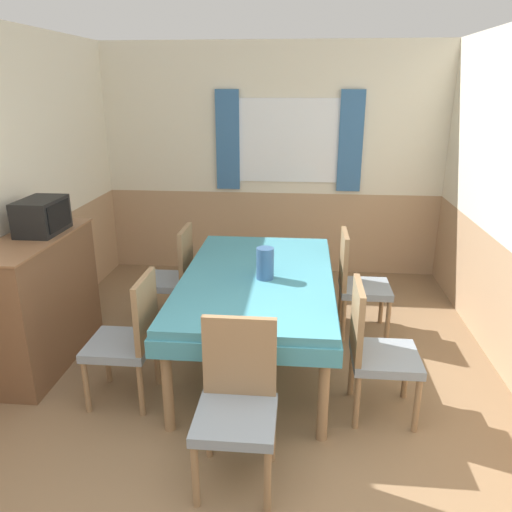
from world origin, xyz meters
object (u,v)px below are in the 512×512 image
object	(u,v)px
chair_right_near	(375,347)
vase	(265,263)
dining_table	(258,286)
chair_head_near	(237,400)
chair_left_far	(173,274)
chair_right_far	(357,280)
sideboard	(40,300)
tv	(42,216)
chair_left_near	(130,336)

from	to	relation	value
chair_right_near	vase	bearing A→B (deg)	-124.11
chair_right_near	vase	xyz separation A→B (m)	(-0.77, 0.52, 0.38)
dining_table	chair_head_near	world-z (taller)	chair_head_near
chair_left_far	vase	size ratio (longest dim) A/B	3.88
chair_right_far	sideboard	xyz separation A→B (m)	(-2.54, -0.76, 0.04)
chair_right_far	chair_head_near	distance (m)	2.04
chair_right_far	chair_head_near	bearing A→B (deg)	-24.16
chair_right_far	tv	world-z (taller)	tv
dining_table	chair_left_near	bearing A→B (deg)	-144.29
chair_left_far	chair_left_near	size ratio (longest dim) A/B	1.00
chair_right_near	sideboard	bearing A→B (deg)	-99.84
chair_left_far	chair_head_near	xyz separation A→B (m)	(0.83, -1.86, 0.00)
sideboard	tv	size ratio (longest dim) A/B	2.87
chair_head_near	tv	world-z (taller)	tv
dining_table	tv	xyz separation A→B (m)	(-1.67, -0.02, 0.53)
chair_left_near	chair_right_far	world-z (taller)	same
chair_right_near	sideboard	distance (m)	2.58
chair_left_near	chair_head_near	world-z (taller)	same
chair_right_far	vase	xyz separation A→B (m)	(-0.77, -0.68, 0.38)
chair_left_far	vase	distance (m)	1.19
chair_left_near	sideboard	size ratio (longest dim) A/B	0.76
chair_head_near	tv	size ratio (longest dim) A/B	2.19
chair_left_far	sideboard	xyz separation A→B (m)	(-0.87, -0.76, 0.04)
chair_head_near	sideboard	xyz separation A→B (m)	(-1.71, 1.10, 0.04)
dining_table	chair_right_far	bearing A→B (deg)	35.71
chair_left_near	vase	size ratio (longest dim) A/B	3.88
tv	vase	xyz separation A→B (m)	(1.74, -0.06, -0.31)
chair_left_far	chair_right_far	size ratio (longest dim) A/B	1.00
chair_left_far	chair_right_far	distance (m)	1.67
dining_table	tv	bearing A→B (deg)	-179.44
chair_head_near	chair_right_near	xyz separation A→B (m)	(0.83, 0.66, 0.00)
vase	chair_right_near	bearing A→B (deg)	-34.11
chair_left_far	chair_head_near	world-z (taller)	same
sideboard	chair_right_far	bearing A→B (deg)	16.60
chair_right_far	vase	world-z (taller)	vase
chair_head_near	tv	xyz separation A→B (m)	(-1.67, 1.24, 0.69)
chair_right_near	vase	world-z (taller)	vase
chair_left_near	chair_right_far	distance (m)	2.05
dining_table	chair_head_near	distance (m)	1.27
tv	vase	distance (m)	1.76
chair_right_near	tv	bearing A→B (deg)	-103.09
dining_table	vase	xyz separation A→B (m)	(0.06, -0.08, 0.22)
chair_head_near	vase	xyz separation A→B (m)	(0.06, 1.18, 0.38)
tv	vase	world-z (taller)	tv
chair_left_far	chair_right_near	distance (m)	2.05
chair_head_near	sideboard	bearing A→B (deg)	-32.79
chair_head_near	vase	bearing A→B (deg)	-93.05
chair_left_near	chair_right_near	size ratio (longest dim) A/B	1.00
sideboard	vase	bearing A→B (deg)	2.63
dining_table	sideboard	world-z (taller)	sideboard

